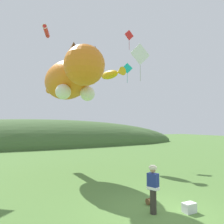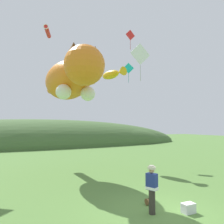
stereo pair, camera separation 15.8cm
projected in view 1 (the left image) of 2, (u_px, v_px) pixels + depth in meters
The scene contains 11 objects.
ground_plane at pixel (160, 213), 8.14m from camera, with size 120.00×120.00×0.00m, color #517A38.
distant_hill_ridge at pixel (47, 146), 36.17m from camera, with size 54.48×14.74×8.71m.
festival_attendant at pixel (153, 188), 8.13m from camera, with size 0.39×0.49×1.77m.
kite_spool at pixel (149, 202), 8.99m from camera, with size 0.14×0.27×0.27m.
picnic_cooler at pixel (189, 208), 8.19m from camera, with size 0.49×0.33×0.36m.
kite_giant_cat at pixel (70, 79), 14.41m from camera, with size 2.96×9.99×3.03m.
kite_fish_windsock at pixel (112, 74), 19.15m from camera, with size 1.36×2.91×0.87m.
kite_tube_streamer at pixel (46, 31), 19.13m from camera, with size 1.00×2.11×0.44m.
kite_diamond_white at pixel (140, 54), 12.24m from camera, with size 1.24×0.09×2.14m.
kite_diamond_teal at pixel (127, 68), 21.14m from camera, with size 0.95×0.47×1.95m.
kite_diamond_red at pixel (129, 35), 20.89m from camera, with size 1.04×0.05×1.94m.
Camera 1 is at (-5.39, -6.65, 3.25)m, focal length 35.00 mm.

